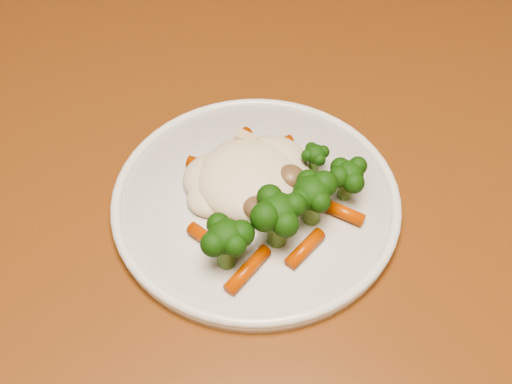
% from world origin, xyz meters
% --- Properties ---
extents(dining_table, '(1.42, 1.15, 0.75)m').
position_xyz_m(dining_table, '(0.29, -0.23, 0.65)').
color(dining_table, brown).
rests_on(dining_table, ground).
extents(plate, '(0.27, 0.27, 0.01)m').
position_xyz_m(plate, '(0.25, -0.26, 0.76)').
color(plate, silver).
rests_on(plate, dining_table).
extents(meal, '(0.18, 0.17, 0.05)m').
position_xyz_m(meal, '(0.25, -0.27, 0.78)').
color(meal, beige).
rests_on(meal, plate).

